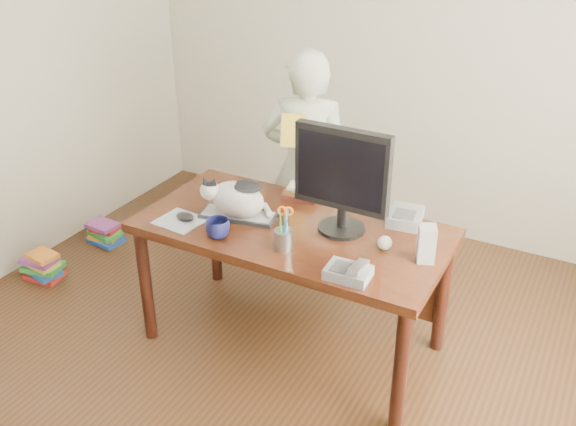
{
  "coord_description": "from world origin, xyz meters",
  "views": [
    {
      "loc": [
        1.36,
        -1.97,
        2.36
      ],
      "look_at": [
        0.0,
        0.55,
        0.85
      ],
      "focal_mm": 40.0,
      "sensor_mm": 36.0,
      "label": 1
    }
  ],
  "objects_px": {
    "cat": "(235,197)",
    "baseball": "(385,243)",
    "pen_cup": "(284,237)",
    "person": "(306,168)",
    "mouse": "(185,217)",
    "book_stack": "(301,192)",
    "book_pile_a": "(43,266)",
    "monitor": "(342,175)",
    "keyboard": "(238,215)",
    "speaker": "(426,244)",
    "desk": "(299,244)",
    "phone": "(349,272)",
    "book_pile_b": "(105,233)",
    "coffee_mug": "(218,229)",
    "calculator": "(405,217)"
  },
  "relations": [
    {
      "from": "keyboard",
      "to": "book_pile_a",
      "type": "relative_size",
      "value": 1.58
    },
    {
      "from": "desk",
      "to": "book_stack",
      "type": "bearing_deg",
      "value": 115.2
    },
    {
      "from": "desk",
      "to": "mouse",
      "type": "bearing_deg",
      "value": -150.85
    },
    {
      "from": "book_stack",
      "to": "person",
      "type": "height_order",
      "value": "person"
    },
    {
      "from": "person",
      "to": "coffee_mug",
      "type": "bearing_deg",
      "value": 71.55
    },
    {
      "from": "keyboard",
      "to": "monitor",
      "type": "height_order",
      "value": "monitor"
    },
    {
      "from": "phone",
      "to": "book_stack",
      "type": "bearing_deg",
      "value": 129.22
    },
    {
      "from": "pen_cup",
      "to": "book_pile_a",
      "type": "relative_size",
      "value": 0.87
    },
    {
      "from": "monitor",
      "to": "cat",
      "type": "bearing_deg",
      "value": -166.53
    },
    {
      "from": "monitor",
      "to": "mouse",
      "type": "xyz_separation_m",
      "value": [
        -0.76,
        -0.28,
        -0.29
      ]
    },
    {
      "from": "phone",
      "to": "speaker",
      "type": "relative_size",
      "value": 1.15
    },
    {
      "from": "coffee_mug",
      "to": "book_pile_b",
      "type": "bearing_deg",
      "value": 156.49
    },
    {
      "from": "cat",
      "to": "mouse",
      "type": "height_order",
      "value": "cat"
    },
    {
      "from": "mouse",
      "to": "phone",
      "type": "xyz_separation_m",
      "value": [
        0.97,
        -0.09,
        0.01
      ]
    },
    {
      "from": "pen_cup",
      "to": "book_stack",
      "type": "distance_m",
      "value": 0.57
    },
    {
      "from": "pen_cup",
      "to": "monitor",
      "type": "bearing_deg",
      "value": 59.43
    },
    {
      "from": "coffee_mug",
      "to": "phone",
      "type": "relative_size",
      "value": 0.6
    },
    {
      "from": "speaker",
      "to": "book_stack",
      "type": "distance_m",
      "value": 0.88
    },
    {
      "from": "mouse",
      "to": "person",
      "type": "height_order",
      "value": "person"
    },
    {
      "from": "book_stack",
      "to": "pen_cup",
      "type": "bearing_deg",
      "value": -77.89
    },
    {
      "from": "keyboard",
      "to": "book_pile_a",
      "type": "bearing_deg",
      "value": 173.08
    },
    {
      "from": "baseball",
      "to": "calculator",
      "type": "relative_size",
      "value": 0.3
    },
    {
      "from": "desk",
      "to": "book_stack",
      "type": "relative_size",
      "value": 7.32
    },
    {
      "from": "person",
      "to": "mouse",
      "type": "bearing_deg",
      "value": 56.44
    },
    {
      "from": "keyboard",
      "to": "monitor",
      "type": "xyz_separation_m",
      "value": [
        0.54,
        0.12,
        0.3
      ]
    },
    {
      "from": "monitor",
      "to": "baseball",
      "type": "distance_m",
      "value": 0.39
    },
    {
      "from": "cat",
      "to": "book_pile_a",
      "type": "distance_m",
      "value": 1.64
    },
    {
      "from": "coffee_mug",
      "to": "baseball",
      "type": "relative_size",
      "value": 1.75
    },
    {
      "from": "cat",
      "to": "person",
      "type": "height_order",
      "value": "person"
    },
    {
      "from": "cat",
      "to": "baseball",
      "type": "xyz_separation_m",
      "value": [
        0.81,
        0.06,
        -0.08
      ]
    },
    {
      "from": "pen_cup",
      "to": "baseball",
      "type": "distance_m",
      "value": 0.49
    },
    {
      "from": "desk",
      "to": "keyboard",
      "type": "height_order",
      "value": "keyboard"
    },
    {
      "from": "keyboard",
      "to": "monitor",
      "type": "relative_size",
      "value": 0.77
    },
    {
      "from": "pen_cup",
      "to": "person",
      "type": "relative_size",
      "value": 0.16
    },
    {
      "from": "monitor",
      "to": "calculator",
      "type": "height_order",
      "value": "monitor"
    },
    {
      "from": "monitor",
      "to": "speaker",
      "type": "distance_m",
      "value": 0.52
    },
    {
      "from": "mouse",
      "to": "phone",
      "type": "relative_size",
      "value": 0.53
    },
    {
      "from": "pen_cup",
      "to": "baseball",
      "type": "relative_size",
      "value": 3.34
    },
    {
      "from": "speaker",
      "to": "book_pile_b",
      "type": "bearing_deg",
      "value": 149.34
    },
    {
      "from": "mouse",
      "to": "book_pile_a",
      "type": "bearing_deg",
      "value": -175.53
    },
    {
      "from": "cat",
      "to": "book_pile_a",
      "type": "height_order",
      "value": "cat"
    },
    {
      "from": "keyboard",
      "to": "phone",
      "type": "height_order",
      "value": "phone"
    },
    {
      "from": "keyboard",
      "to": "book_stack",
      "type": "relative_size",
      "value": 1.95
    },
    {
      "from": "book_pile_a",
      "to": "cat",
      "type": "bearing_deg",
      "value": 5.71
    },
    {
      "from": "pen_cup",
      "to": "book_pile_b",
      "type": "xyz_separation_m",
      "value": [
        -1.79,
        0.57,
        -0.74
      ]
    },
    {
      "from": "monitor",
      "to": "pen_cup",
      "type": "bearing_deg",
      "value": -119.44
    },
    {
      "from": "book_stack",
      "to": "mouse",
      "type": "bearing_deg",
      "value": -134.27
    },
    {
      "from": "person",
      "to": "book_pile_a",
      "type": "bearing_deg",
      "value": 12.98
    },
    {
      "from": "cat",
      "to": "baseball",
      "type": "relative_size",
      "value": 5.54
    },
    {
      "from": "monitor",
      "to": "book_stack",
      "type": "distance_m",
      "value": 0.52
    }
  ]
}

